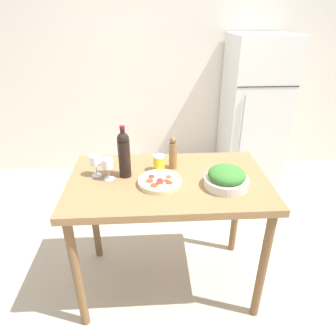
{
  "coord_description": "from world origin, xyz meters",
  "views": [
    {
      "loc": [
        -0.1,
        -1.65,
        1.87
      ],
      "look_at": [
        0.0,
        0.04,
        0.97
      ],
      "focal_mm": 32.0,
      "sensor_mm": 36.0,
      "label": 1
    }
  ],
  "objects": [
    {
      "name": "wine_bottle",
      "position": [
        -0.27,
        0.06,
        1.07
      ],
      "size": [
        0.08,
        0.08,
        0.34
      ],
      "color": "black",
      "rests_on": "prep_counter"
    },
    {
      "name": "wall_back",
      "position": [
        0.0,
        2.0,
        1.3
      ],
      "size": [
        6.4,
        0.06,
        2.6
      ],
      "color": "silver",
      "rests_on": "ground_plane"
    },
    {
      "name": "pepper_mill",
      "position": [
        0.04,
        0.15,
        1.02
      ],
      "size": [
        0.05,
        0.05,
        0.22
      ],
      "color": "olive",
      "rests_on": "prep_counter"
    },
    {
      "name": "ground_plane",
      "position": [
        0.0,
        0.0,
        0.0
      ],
      "size": [
        14.0,
        14.0,
        0.0
      ],
      "primitive_type": "plane",
      "color": "#BCAD93"
    },
    {
      "name": "prep_counter",
      "position": [
        0.0,
        0.0,
        0.8
      ],
      "size": [
        1.27,
        0.75,
        0.91
      ],
      "color": "olive",
      "rests_on": "ground_plane"
    },
    {
      "name": "wine_glass_near",
      "position": [
        -0.38,
        0.02,
        1.02
      ],
      "size": [
        0.07,
        0.07,
        0.14
      ],
      "color": "silver",
      "rests_on": "prep_counter"
    },
    {
      "name": "salad_bowl",
      "position": [
        0.35,
        -0.11,
        0.97
      ],
      "size": [
        0.27,
        0.27,
        0.13
      ],
      "color": "silver",
      "rests_on": "prep_counter"
    },
    {
      "name": "salt_canister",
      "position": [
        -0.06,
        0.12,
        0.97
      ],
      "size": [
        0.08,
        0.08,
        0.11
      ],
      "color": "yellow",
      "rests_on": "prep_counter"
    },
    {
      "name": "wine_glass_far",
      "position": [
        -0.46,
        0.07,
        1.02
      ],
      "size": [
        0.07,
        0.07,
        0.14
      ],
      "color": "silver",
      "rests_on": "prep_counter"
    },
    {
      "name": "refrigerator",
      "position": [
        1.08,
        1.62,
        0.83
      ],
      "size": [
        0.64,
        0.69,
        1.65
      ],
      "color": "silver",
      "rests_on": "ground_plane"
    },
    {
      "name": "homemade_pizza",
      "position": [
        -0.06,
        -0.05,
        0.93
      ],
      "size": [
        0.27,
        0.27,
        0.03
      ],
      "color": "beige",
      "rests_on": "prep_counter"
    }
  ]
}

